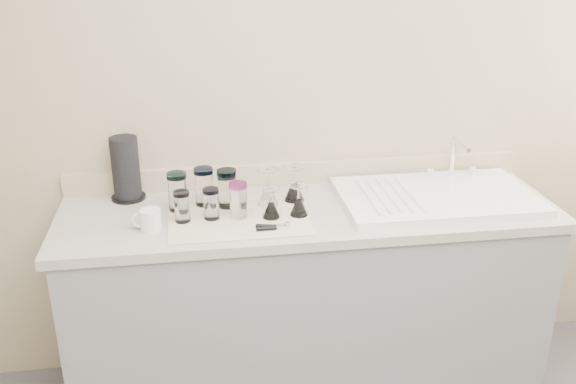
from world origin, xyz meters
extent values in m
cube|color=tan|center=(0.00, 1.50, 1.25)|extent=(3.50, 0.04, 2.50)
cube|color=slate|center=(0.00, 1.20, 0.43)|extent=(2.00, 0.60, 0.86)
cube|color=gray|center=(0.00, 1.20, 0.88)|extent=(2.06, 0.62, 0.04)
cube|color=white|center=(0.55, 1.20, 0.92)|extent=(0.82, 0.50, 0.03)
cylinder|color=silver|center=(0.69, 1.40, 1.03)|extent=(0.02, 0.02, 0.18)
cylinder|color=silver|center=(0.69, 1.32, 1.10)|extent=(0.02, 0.16, 0.02)
cylinder|color=silver|center=(0.59, 1.40, 0.96)|extent=(0.03, 0.03, 0.04)
cylinder|color=silver|center=(0.79, 1.40, 0.96)|extent=(0.03, 0.03, 0.04)
cube|color=silver|center=(-0.30, 1.15, 0.90)|extent=(0.55, 0.42, 0.01)
cylinder|color=white|center=(-0.54, 1.25, 0.98)|extent=(0.08, 0.08, 0.14)
cylinder|color=#33B6B4|center=(-0.54, 1.25, 1.06)|extent=(0.08, 0.08, 0.02)
cylinder|color=white|center=(-0.43, 1.29, 0.98)|extent=(0.08, 0.08, 0.14)
cylinder|color=blue|center=(-0.43, 1.29, 1.06)|extent=(0.08, 0.08, 0.02)
cylinder|color=white|center=(-0.33, 1.25, 0.98)|extent=(0.08, 0.08, 0.14)
cylinder|color=#187D85|center=(-0.33, 1.25, 1.06)|extent=(0.08, 0.08, 0.02)
cylinder|color=white|center=(-0.52, 1.13, 0.96)|extent=(0.06, 0.06, 0.11)
cylinder|color=#A589CC|center=(-0.52, 1.13, 1.03)|extent=(0.06, 0.06, 0.02)
cylinder|color=white|center=(-0.40, 1.14, 0.96)|extent=(0.06, 0.06, 0.11)
cylinder|color=#6F47B5|center=(-0.40, 1.14, 1.03)|extent=(0.06, 0.06, 0.02)
cylinder|color=white|center=(-0.30, 1.14, 0.97)|extent=(0.07, 0.07, 0.13)
cylinder|color=#DE37B4|center=(-0.30, 1.14, 1.04)|extent=(0.07, 0.07, 0.02)
cylinder|color=white|center=(-0.34, 1.30, 0.97)|extent=(0.06, 0.06, 0.12)
cylinder|color=purple|center=(-0.34, 1.30, 1.03)|extent=(0.07, 0.07, 0.02)
cone|color=white|center=(-0.17, 1.25, 0.95)|extent=(0.09, 0.09, 0.08)
cylinder|color=white|center=(-0.17, 1.25, 1.02)|extent=(0.01, 0.01, 0.07)
cylinder|color=white|center=(-0.17, 1.25, 1.06)|extent=(0.09, 0.09, 0.01)
cone|color=white|center=(-0.05, 1.28, 0.95)|extent=(0.08, 0.08, 0.08)
cylinder|color=white|center=(-0.05, 1.28, 1.02)|extent=(0.01, 0.01, 0.06)
cylinder|color=white|center=(-0.05, 1.28, 1.05)|extent=(0.08, 0.08, 0.01)
cone|color=white|center=(-0.17, 1.12, 0.94)|extent=(0.07, 0.07, 0.07)
cylinder|color=white|center=(-0.17, 1.12, 1.00)|extent=(0.01, 0.01, 0.05)
cylinder|color=white|center=(-0.17, 1.12, 1.03)|extent=(0.07, 0.07, 0.01)
cone|color=white|center=(-0.06, 1.13, 0.94)|extent=(0.07, 0.07, 0.07)
cylinder|color=white|center=(-0.06, 1.13, 1.00)|extent=(0.01, 0.01, 0.05)
cylinder|color=white|center=(-0.06, 1.13, 1.03)|extent=(0.07, 0.07, 0.01)
cube|color=silver|center=(-0.14, 1.01, 0.92)|extent=(0.05, 0.03, 0.02)
cylinder|color=black|center=(-0.19, 1.00, 0.92)|extent=(0.10, 0.02, 0.02)
cylinder|color=black|center=(-0.19, 1.02, 0.92)|extent=(0.10, 0.04, 0.02)
cylinder|color=silver|center=(-0.64, 1.09, 0.94)|extent=(0.09, 0.09, 0.08)
torus|color=silver|center=(-0.68, 1.09, 0.94)|extent=(0.06, 0.01, 0.06)
cylinder|color=black|center=(-0.75, 1.42, 0.91)|extent=(0.15, 0.15, 0.01)
cylinder|color=black|center=(-0.75, 1.42, 1.04)|extent=(0.12, 0.12, 0.26)
camera|label=1|loc=(-0.45, -1.19, 1.97)|focal=40.00mm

